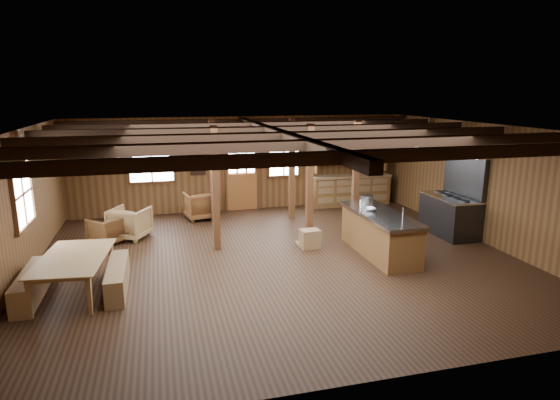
% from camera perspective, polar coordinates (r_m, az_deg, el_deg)
% --- Properties ---
extents(room, '(10.04, 9.04, 2.84)m').
position_cam_1_polar(room, '(9.74, -0.12, 0.53)').
color(room, black).
rests_on(room, ground).
extents(ceiling_joists, '(9.80, 8.82, 0.18)m').
position_cam_1_polar(ceiling_joists, '(9.71, -0.38, 8.14)').
color(ceiling_joists, black).
rests_on(ceiling_joists, ceiling).
extents(timber_posts, '(3.95, 2.35, 2.80)m').
position_cam_1_polar(timber_posts, '(11.84, -0.20, 2.81)').
color(timber_posts, '#422512').
rests_on(timber_posts, floor).
extents(back_door, '(1.02, 0.08, 2.15)m').
position_cam_1_polar(back_door, '(14.11, -4.66, 2.31)').
color(back_door, brown).
rests_on(back_door, floor).
extents(window_back_left, '(1.32, 0.06, 1.32)m').
position_cam_1_polar(window_back_left, '(13.80, -15.45, 4.67)').
color(window_back_left, white).
rests_on(window_back_left, wall_back).
extents(window_back_right, '(1.02, 0.06, 1.32)m').
position_cam_1_polar(window_back_right, '(14.28, 0.45, 5.42)').
color(window_back_right, white).
rests_on(window_back_right, wall_back).
extents(window_left, '(0.14, 1.24, 1.32)m').
position_cam_1_polar(window_left, '(10.22, -28.94, 0.61)').
color(window_left, white).
rests_on(window_left, wall_back).
extents(notice_boards, '(1.08, 0.03, 0.90)m').
position_cam_1_polar(notice_boards, '(13.81, -10.87, 5.08)').
color(notice_boards, silver).
rests_on(notice_boards, wall_back).
extents(back_counter, '(2.55, 0.60, 2.45)m').
position_cam_1_polar(back_counter, '(14.89, 8.53, 1.69)').
color(back_counter, brown).
rests_on(back_counter, floor).
extents(pendant_lamps, '(1.86, 2.36, 0.66)m').
position_cam_1_polar(pendant_lamps, '(10.28, -13.85, 5.64)').
color(pendant_lamps, '#2B2B2D').
rests_on(pendant_lamps, ceiling).
extents(pot_rack, '(0.40, 3.00, 0.45)m').
position_cam_1_polar(pot_rack, '(11.02, 14.88, 6.13)').
color(pot_rack, '#2B2B2D').
rests_on(pot_rack, ceiling).
extents(kitchen_island, '(0.88, 2.50, 1.20)m').
position_cam_1_polar(kitchen_island, '(10.52, 12.07, -4.00)').
color(kitchen_island, brown).
rests_on(kitchen_island, floor).
extents(step_stool, '(0.50, 0.37, 0.43)m').
position_cam_1_polar(step_stool, '(10.79, 3.67, -4.74)').
color(step_stool, brown).
rests_on(step_stool, floor).
extents(commercial_range, '(0.85, 1.66, 2.05)m').
position_cam_1_polar(commercial_range, '(12.44, 20.26, -1.01)').
color(commercial_range, '#2B2B2D').
rests_on(commercial_range, floor).
extents(dining_table, '(1.31, 2.08, 0.69)m').
position_cam_1_polar(dining_table, '(9.12, -23.47, -8.40)').
color(dining_table, '#9B7446').
rests_on(dining_table, floor).
extents(bench_wall, '(0.32, 1.73, 0.48)m').
position_cam_1_polar(bench_wall, '(9.32, -28.02, -9.16)').
color(bench_wall, brown).
rests_on(bench_wall, floor).
extents(bench_aisle, '(0.32, 1.71, 0.47)m').
position_cam_1_polar(bench_aisle, '(9.08, -19.19, -8.90)').
color(bench_aisle, brown).
rests_on(bench_aisle, floor).
extents(armchair_a, '(0.99, 1.00, 0.65)m').
position_cam_1_polar(armchair_a, '(11.79, -20.31, -3.45)').
color(armchair_a, brown).
rests_on(armchair_a, floor).
extents(armchair_b, '(0.96, 0.98, 0.77)m').
position_cam_1_polar(armchair_b, '(13.33, -9.69, -0.65)').
color(armchair_b, brown).
rests_on(armchair_b, floor).
extents(armchair_c, '(1.12, 1.13, 0.77)m').
position_cam_1_polar(armchair_c, '(11.99, -17.83, -2.68)').
color(armchair_c, olive).
rests_on(armchair_c, floor).
extents(counter_pot, '(0.31, 0.31, 0.19)m').
position_cam_1_polar(counter_pot, '(11.23, 10.53, 0.11)').
color(counter_pot, '#B6B9BE').
rests_on(counter_pot, kitchen_island).
extents(bowl, '(0.29, 0.29, 0.07)m').
position_cam_1_polar(bowl, '(10.53, 10.82, -1.11)').
color(bowl, silver).
rests_on(bowl, kitchen_island).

